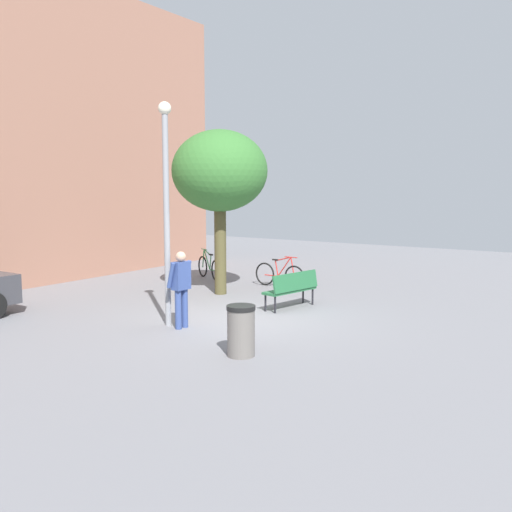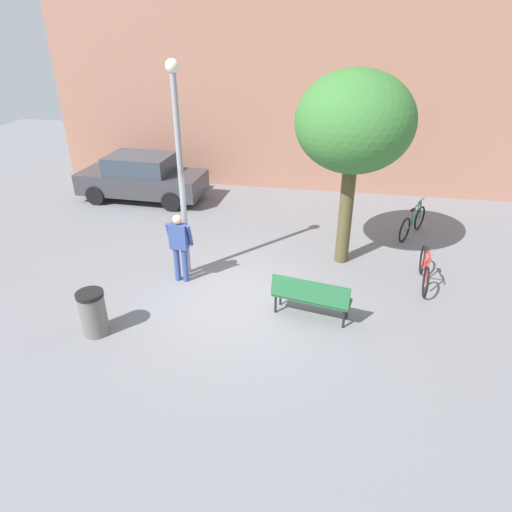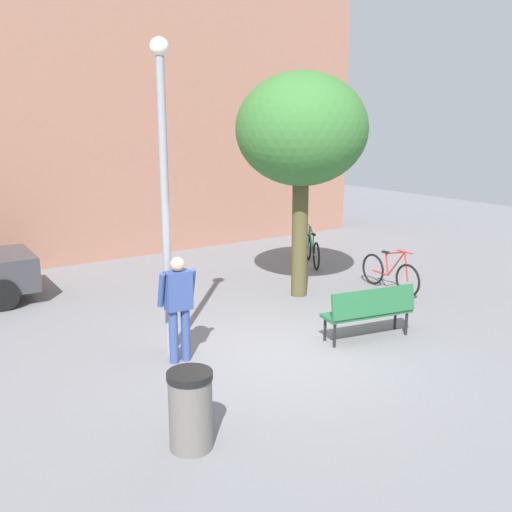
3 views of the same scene
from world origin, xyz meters
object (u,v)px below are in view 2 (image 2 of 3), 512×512
(plaza_tree, at_px, (354,124))
(bicycle_green, at_px, (413,223))
(parked_car_charcoal, at_px, (142,178))
(lamppost, at_px, (180,159))
(person_by_lamppost, at_px, (179,244))
(bicycle_red, at_px, (424,269))
(trash_bin, at_px, (93,313))
(park_bench, at_px, (311,295))

(plaza_tree, xyz_separation_m, bicycle_green, (1.96, 1.93, -3.06))
(plaza_tree, xyz_separation_m, parked_car_charcoal, (-6.78, 3.34, -2.67))
(lamppost, height_order, bicycle_green, lamppost)
(person_by_lamppost, height_order, bicycle_red, person_by_lamppost)
(trash_bin, bearing_deg, park_bench, 17.18)
(bicycle_green, relative_size, trash_bin, 1.73)
(park_bench, height_order, trash_bin, trash_bin)
(lamppost, xyz_separation_m, bicycle_green, (5.63, 3.23, -2.44))
(park_bench, bearing_deg, bicycle_green, 60.95)
(plaza_tree, distance_m, parked_car_charcoal, 8.02)
(lamppost, xyz_separation_m, trash_bin, (-1.03, -2.65, -2.36))
(person_by_lamppost, xyz_separation_m, park_bench, (3.09, -0.99, -0.42))
(bicycle_red, bearing_deg, bicycle_green, 88.47)
(person_by_lamppost, bearing_deg, bicycle_green, 32.66)
(lamppost, distance_m, bicycle_green, 6.94)
(plaza_tree, bearing_deg, person_by_lamppost, -155.33)
(person_by_lamppost, bearing_deg, plaza_tree, 24.67)
(park_bench, relative_size, parked_car_charcoal, 0.39)
(park_bench, distance_m, parked_car_charcoal, 8.63)
(bicycle_green, relative_size, bicycle_red, 0.89)
(park_bench, distance_m, bicycle_green, 5.28)
(lamppost, distance_m, trash_bin, 3.70)
(lamppost, xyz_separation_m, bicycle_red, (5.56, 0.46, -2.44))
(park_bench, height_order, bicycle_green, bicycle_green)
(lamppost, bearing_deg, park_bench, -24.35)
(person_by_lamppost, height_order, plaza_tree, plaza_tree)
(bicycle_green, xyz_separation_m, trash_bin, (-6.66, -5.88, 0.09))
(park_bench, relative_size, bicycle_red, 0.92)
(park_bench, relative_size, trash_bin, 1.79)
(lamppost, bearing_deg, bicycle_green, 29.83)
(lamppost, bearing_deg, trash_bin, -111.16)
(bicycle_red, height_order, parked_car_charcoal, parked_car_charcoal)
(park_bench, relative_size, bicycle_green, 1.03)
(plaza_tree, bearing_deg, bicycle_red, -24.03)
(bicycle_red, height_order, trash_bin, bicycle_red)
(bicycle_green, relative_size, parked_car_charcoal, 0.38)
(bicycle_red, bearing_deg, park_bench, -143.36)
(plaza_tree, distance_m, trash_bin, 6.83)
(lamppost, relative_size, person_by_lamppost, 2.89)
(bicycle_green, bearing_deg, parked_car_charcoal, 170.81)
(bicycle_red, distance_m, trash_bin, 7.29)
(lamppost, xyz_separation_m, parked_car_charcoal, (-3.10, 4.64, -2.05))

